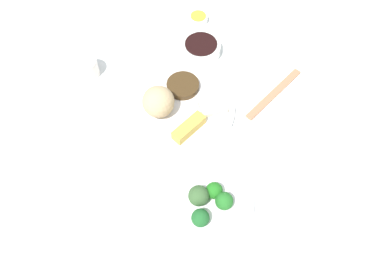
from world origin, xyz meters
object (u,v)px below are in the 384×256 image
sauce_ramekin_hot_mustard (198,19)px  teacup (87,68)px  main_plate (186,110)px  chopsticks_pair (274,94)px  soy_sauce_bowl (201,49)px  broccoli_plate (209,205)px

sauce_ramekin_hot_mustard → teacup: 0.38m
teacup → main_plate: bearing=-104.0°
sauce_ramekin_hot_mustard → chopsticks_pair: sauce_ramekin_hot_mustard is taller
main_plate → soy_sauce_bowl: (0.21, -0.00, 0.01)m
broccoli_plate → soy_sauce_bowl: (0.47, 0.11, 0.01)m
teacup → chopsticks_pair: size_ratio=0.29×
broccoli_plate → chopsticks_pair: (0.36, -0.12, -0.00)m
main_plate → teacup: teacup is taller
broccoli_plate → chopsticks_pair: broccoli_plate is taller
sauce_ramekin_hot_mustard → teacup: (-0.27, 0.27, 0.02)m
teacup → broccoli_plate: bearing=-128.7°
sauce_ramekin_hot_mustard → chopsticks_pair: 0.35m
broccoli_plate → chopsticks_pair: bearing=-18.6°
main_plate → teacup: 0.31m
main_plate → sauce_ramekin_hot_mustard: bearing=5.3°
main_plate → broccoli_plate: size_ratio=1.29×
soy_sauce_bowl → chopsticks_pair: 0.25m
broccoli_plate → sauce_ramekin_hot_mustard: bearing=13.1°
broccoli_plate → sauce_ramekin_hot_mustard: 0.61m
chopsticks_pair → soy_sauce_bowl: bearing=64.0°
teacup → soy_sauce_bowl: bearing=-65.1°
broccoli_plate → chopsticks_pair: 0.38m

